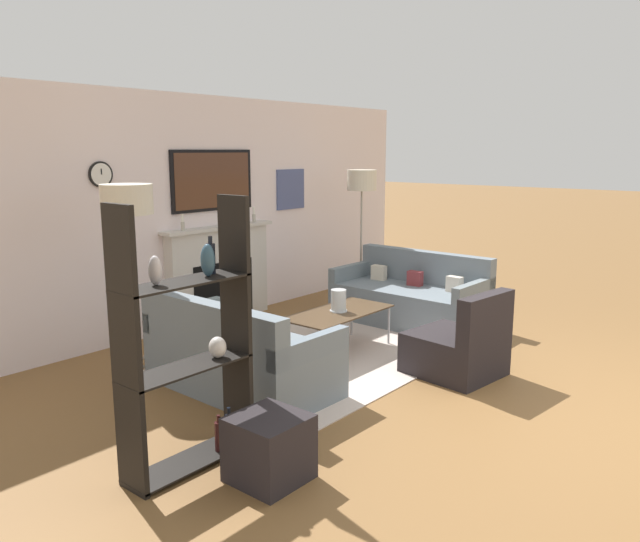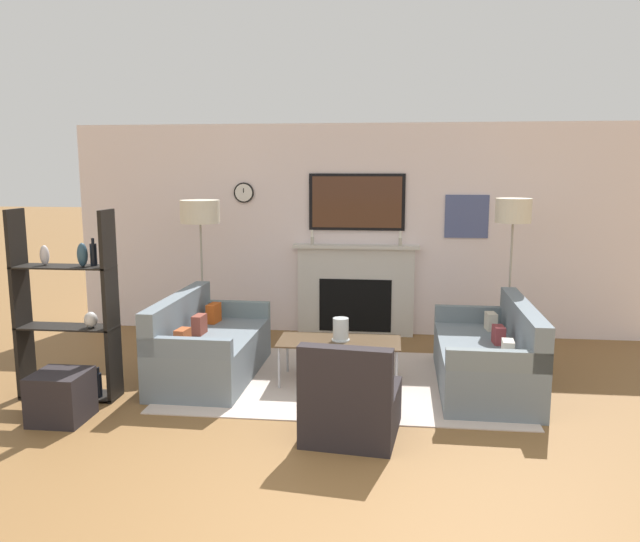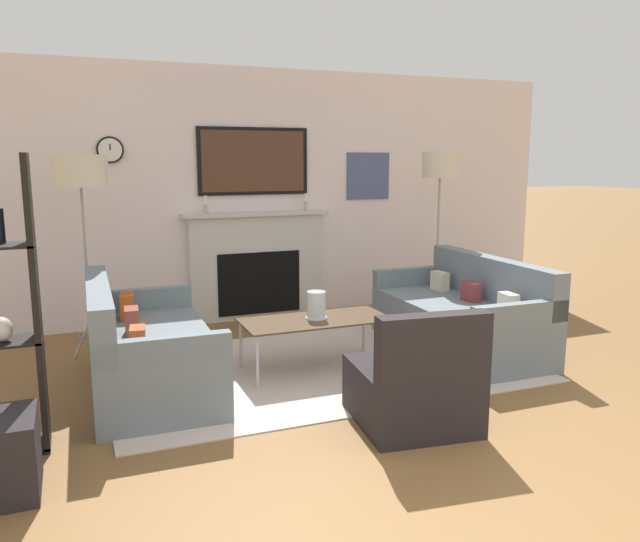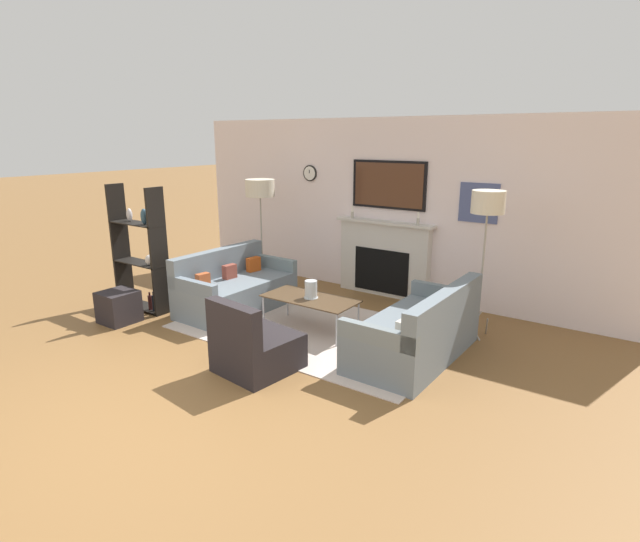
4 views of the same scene
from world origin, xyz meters
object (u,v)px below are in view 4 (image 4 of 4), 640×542
at_px(coffee_table, 310,300).
at_px(ottoman, 119,307).
at_px(couch_right, 418,333).
at_px(floor_lamp_right, 488,204).
at_px(shelf_unit, 140,252).
at_px(couch_left, 234,289).
at_px(floor_lamp_left, 260,189).
at_px(armchair, 255,348).
at_px(hurricane_candle, 311,290).

bearing_deg(coffee_table, ottoman, -151.61).
xyz_separation_m(couch_right, floor_lamp_right, (0.35, 1.01, 1.36)).
xyz_separation_m(shelf_unit, ottoman, (0.18, -0.54, -0.63)).
relative_size(couch_left, coffee_table, 1.40).
relative_size(couch_right, floor_lamp_left, 1.02).
relative_size(couch_right, armchair, 2.14).
height_order(armchair, floor_lamp_right, floor_lamp_right).
xyz_separation_m(couch_left, hurricane_candle, (1.38, -0.03, 0.24)).
xyz_separation_m(couch_right, ottoman, (-3.75, -1.26, -0.08)).
bearing_deg(floor_lamp_left, hurricane_candle, -30.88).
distance_m(couch_right, shelf_unit, 4.04).
relative_size(couch_left, ottoman, 3.86).
relative_size(coffee_table, hurricane_candle, 5.34).
bearing_deg(couch_right, ottoman, -161.41).
bearing_deg(shelf_unit, ottoman, -71.49).
distance_m(floor_lamp_right, ottoman, 4.91).
distance_m(floor_lamp_left, floor_lamp_right, 3.55).
distance_m(shelf_unit, ottoman, 0.85).
xyz_separation_m(armchair, floor_lamp_left, (-1.92, 2.31, 1.36)).
bearing_deg(armchair, floor_lamp_left, 129.74).
bearing_deg(couch_right, floor_lamp_left, 162.43).
bearing_deg(coffee_table, armchair, -80.98).
height_order(couch_right, floor_lamp_left, floor_lamp_left).
height_order(couch_left, floor_lamp_right, floor_lamp_right).
xyz_separation_m(floor_lamp_left, ottoman, (-0.56, -2.27, -1.41)).
relative_size(coffee_table, floor_lamp_right, 0.67).
height_order(shelf_unit, ottoman, shelf_unit).
bearing_deg(armchair, coffee_table, 99.02).
relative_size(armchair, shelf_unit, 0.48).
distance_m(armchair, floor_lamp_left, 3.30).
height_order(hurricane_candle, floor_lamp_left, floor_lamp_left).
bearing_deg(shelf_unit, floor_lamp_right, 22.08).
bearing_deg(floor_lamp_right, shelf_unit, -157.92).
bearing_deg(shelf_unit, floor_lamp_left, 67.03).
bearing_deg(floor_lamp_right, ottoman, -151.02).
bearing_deg(floor_lamp_left, armchair, -50.26).
xyz_separation_m(armchair, ottoman, (-2.48, 0.04, -0.05)).
xyz_separation_m(couch_left, coffee_table, (1.37, -0.03, 0.11)).
relative_size(coffee_table, shelf_unit, 0.69).
height_order(couch_right, coffee_table, couch_right).
distance_m(couch_right, ottoman, 3.96).
bearing_deg(armchair, couch_left, 140.26).
height_order(armchair, coffee_table, armchair).
relative_size(shelf_unit, ottoman, 4.02).
bearing_deg(hurricane_candle, coffee_table, -161.89).
distance_m(couch_left, shelf_unit, 1.42).
xyz_separation_m(armchair, coffee_table, (-0.20, 1.27, 0.15)).
height_order(floor_lamp_left, ottoman, floor_lamp_left).
distance_m(couch_right, floor_lamp_right, 1.73).
bearing_deg(couch_right, hurricane_candle, -178.98).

